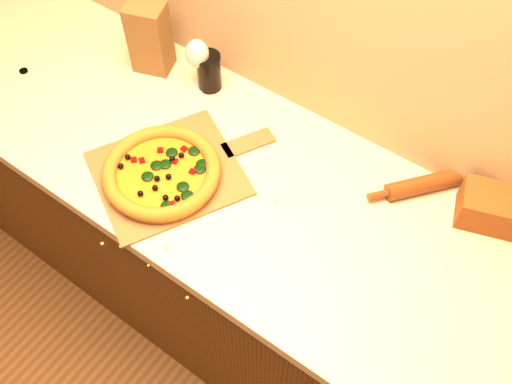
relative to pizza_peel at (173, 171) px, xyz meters
The scene contains 9 objects.
cabinet 0.53m from the pizza_peel, 23.49° to the left, with size 2.80×0.65×0.86m, color #472C0F.
countertop 0.24m from the pizza_peel, 23.49° to the left, with size 2.84×0.68×0.04m, color beige.
pizza_peel is the anchor object (origin of this frame).
pizza 0.04m from the pizza_peel, 102.23° to the right, with size 0.32×0.32×0.05m.
bottle_cap 0.65m from the pizza_peel, behind, with size 0.03×0.03×0.01m, color black.
rolling_pin 0.70m from the pizza_peel, 31.07° to the left, with size 0.24×0.29×0.05m.
wine_glass 0.37m from the pizza_peel, 115.97° to the left, with size 0.07×0.07×0.18m.
paper_bag 0.46m from the pizza_peel, 137.95° to the left, with size 0.11×0.09×0.23m, color brown.
dark_jar 0.35m from the pizza_peel, 111.01° to the left, with size 0.08×0.08×0.12m.
Camera 1 is at (0.53, 0.68, 2.17)m, focal length 40.00 mm.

